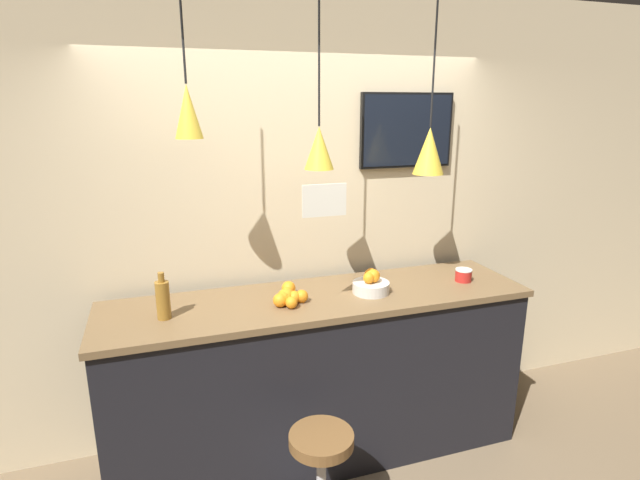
{
  "coord_description": "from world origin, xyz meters",
  "views": [
    {
      "loc": [
        -0.88,
        -1.99,
        2.2
      ],
      "look_at": [
        0.0,
        0.66,
        1.43
      ],
      "focal_mm": 28.0,
      "sensor_mm": 36.0,
      "label": 1
    }
  ],
  "objects_px": {
    "juice_bottle": "(163,299)",
    "mounted_tv": "(407,130)",
    "spread_jar": "(463,275)",
    "fruit_bowl": "(371,284)",
    "bar_stool": "(321,476)"
  },
  "relations": [
    {
      "from": "bar_stool",
      "to": "spread_jar",
      "type": "xyz_separation_m",
      "value": [
        1.18,
        0.61,
        0.74
      ]
    },
    {
      "from": "mounted_tv",
      "to": "juice_bottle",
      "type": "bearing_deg",
      "value": -165.34
    },
    {
      "from": "fruit_bowl",
      "to": "mounted_tv",
      "type": "distance_m",
      "value": 1.07
    },
    {
      "from": "fruit_bowl",
      "to": "juice_bottle",
      "type": "distance_m",
      "value": 1.21
    },
    {
      "from": "spread_jar",
      "to": "bar_stool",
      "type": "bearing_deg",
      "value": -152.67
    },
    {
      "from": "mounted_tv",
      "to": "spread_jar",
      "type": "bearing_deg",
      "value": -61.55
    },
    {
      "from": "fruit_bowl",
      "to": "juice_bottle",
      "type": "relative_size",
      "value": 0.86
    },
    {
      "from": "bar_stool",
      "to": "spread_jar",
      "type": "distance_m",
      "value": 1.52
    },
    {
      "from": "mounted_tv",
      "to": "bar_stool",
      "type": "bearing_deg",
      "value": -132.4
    },
    {
      "from": "juice_bottle",
      "to": "spread_jar",
      "type": "relative_size",
      "value": 2.44
    },
    {
      "from": "juice_bottle",
      "to": "mounted_tv",
      "type": "xyz_separation_m",
      "value": [
        1.63,
        0.43,
        0.83
      ]
    },
    {
      "from": "fruit_bowl",
      "to": "spread_jar",
      "type": "distance_m",
      "value": 0.65
    },
    {
      "from": "bar_stool",
      "to": "juice_bottle",
      "type": "xyz_separation_m",
      "value": [
        -0.69,
        0.61,
        0.81
      ]
    },
    {
      "from": "juice_bottle",
      "to": "mounted_tv",
      "type": "relative_size",
      "value": 0.39
    },
    {
      "from": "bar_stool",
      "to": "fruit_bowl",
      "type": "distance_m",
      "value": 1.11
    }
  ]
}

